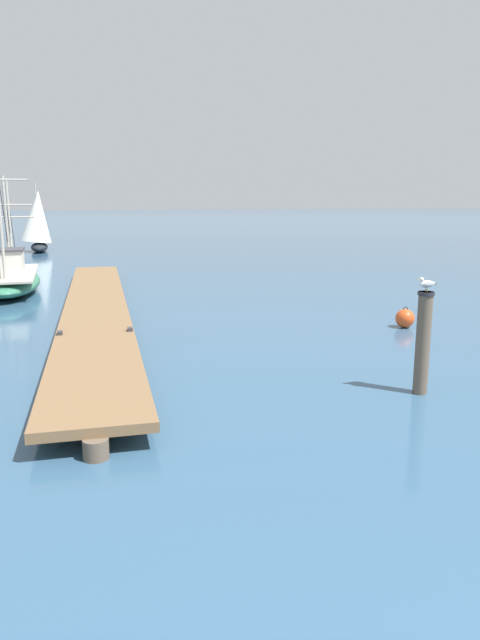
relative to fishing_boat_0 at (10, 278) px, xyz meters
name	(u,v)px	position (x,y,z in m)	size (l,w,h in m)	color
floating_dock	(96,307)	(3.21, -5.85, -0.18)	(1.83, 20.04, 0.53)	brown
fishing_boat_0	(10,278)	(0.00, 0.00, 0.00)	(2.56, 6.89, 5.34)	#337556
mooring_piling	(423,341)	(9.05, -14.29, 0.44)	(0.30, 0.30, 1.90)	brown
perched_seagull	(427,283)	(9.05, -14.29, 1.51)	(0.38, 0.16, 0.27)	gold
mooring_buoy	(405,318)	(11.60, -9.20, -0.28)	(0.53, 0.53, 0.60)	#E04C1E
distant_sailboat	(37,221)	(-0.61, 18.19, 1.52)	(2.50, 4.10, 4.61)	black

